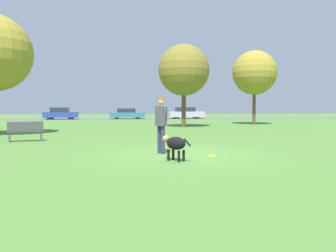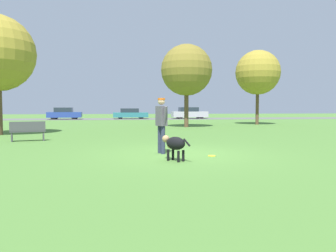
% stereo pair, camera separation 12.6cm
% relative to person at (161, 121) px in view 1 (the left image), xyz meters
% --- Properties ---
extents(ground_plane, '(120.00, 120.00, 0.00)m').
position_rel_person_xyz_m(ground_plane, '(0.52, -0.18, -1.02)').
color(ground_plane, '#4C7A33').
extents(far_road_strip, '(120.00, 6.00, 0.01)m').
position_rel_person_xyz_m(far_road_strip, '(0.52, 30.31, -1.02)').
color(far_road_strip, '#5B5B59').
rests_on(far_road_strip, ground_plane).
extents(person, '(0.35, 0.65, 1.73)m').
position_rel_person_xyz_m(person, '(0.00, 0.00, 0.00)').
color(person, '#2D334C').
rests_on(person, ground_plane).
extents(dog, '(0.71, 0.83, 0.67)m').
position_rel_person_xyz_m(dog, '(0.20, -1.43, -0.56)').
color(dog, black).
rests_on(dog, ground_plane).
extents(frisbee, '(0.23, 0.23, 0.02)m').
position_rel_person_xyz_m(frisbee, '(1.42, -0.72, -1.01)').
color(frisbee, yellow).
rests_on(frisbee, ground_plane).
extents(tree_mid_center, '(3.68, 3.68, 5.95)m').
position_rel_person_xyz_m(tree_mid_center, '(3.27, 13.25, 3.07)').
color(tree_mid_center, brown).
rests_on(tree_mid_center, ground_plane).
extents(tree_far_right, '(3.65, 3.65, 6.13)m').
position_rel_person_xyz_m(tree_far_right, '(9.75, 15.93, 3.27)').
color(tree_far_right, brown).
rests_on(tree_far_right, ground_plane).
extents(parked_car_blue, '(3.97, 1.95, 1.40)m').
position_rel_person_xyz_m(parked_car_blue, '(-8.30, 29.98, -0.34)').
color(parked_car_blue, '#284293').
rests_on(parked_car_blue, ground_plane).
extents(parked_car_teal, '(4.30, 1.80, 1.29)m').
position_rel_person_xyz_m(parked_car_teal, '(-0.53, 30.48, -0.39)').
color(parked_car_teal, teal).
rests_on(parked_car_teal, ground_plane).
extents(parked_car_silver, '(4.52, 2.00, 1.43)m').
position_rel_person_xyz_m(parked_car_silver, '(6.86, 30.51, -0.33)').
color(parked_car_silver, '#B7B7BC').
rests_on(parked_car_silver, ground_plane).
extents(park_bench, '(1.46, 0.77, 0.84)m').
position_rel_person_xyz_m(park_bench, '(-5.22, 4.40, -0.57)').
color(park_bench, '#47474C').
rests_on(park_bench, ground_plane).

